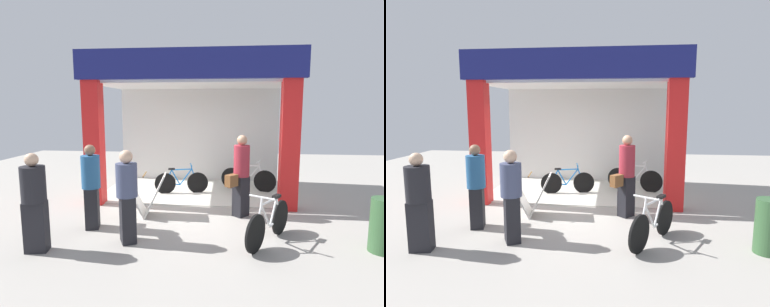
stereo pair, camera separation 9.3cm
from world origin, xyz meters
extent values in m
plane|color=#9E9991|center=(0.00, 0.00, 0.00)|extent=(17.79, 17.79, 0.00)
cube|color=beige|center=(0.00, 1.41, 0.01)|extent=(4.90, 2.81, 0.02)
cube|color=silver|center=(0.00, 2.81, 1.46)|extent=(4.90, 0.12, 2.92)
cube|color=red|center=(-2.25, 0.00, 1.46)|extent=(0.40, 0.36, 2.92)
cube|color=red|center=(2.25, 0.00, 1.46)|extent=(0.40, 0.36, 2.92)
cube|color=navy|center=(0.00, -0.15, 3.25)|extent=(5.10, 0.20, 0.66)
cube|color=silver|center=(0.00, 1.41, 2.89)|extent=(4.90, 2.81, 0.06)
cylinder|color=black|center=(1.03, 1.74, 0.30)|extent=(0.59, 0.24, 0.61)
cylinder|color=black|center=(1.92, 1.43, 0.30)|extent=(0.59, 0.24, 0.61)
cylinder|color=white|center=(1.24, 1.66, 0.28)|extent=(0.40, 0.16, 0.08)
cylinder|color=white|center=(1.32, 1.64, 0.48)|extent=(0.26, 0.12, 0.46)
cylinder|color=white|center=(1.59, 1.54, 0.49)|extent=(0.36, 0.15, 0.48)
cylinder|color=white|center=(1.48, 1.58, 0.71)|extent=(0.56, 0.22, 0.05)
cylinder|color=white|center=(1.13, 1.70, 0.50)|extent=(0.20, 0.10, 0.41)
cylinder|color=white|center=(1.83, 1.46, 0.51)|extent=(0.18, 0.09, 0.42)
cylinder|color=white|center=(1.75, 1.49, 0.78)|extent=(0.06, 0.05, 0.13)
cylinder|color=white|center=(1.74, 1.49, 0.84)|extent=(0.17, 0.41, 0.03)
cube|color=black|center=(1.21, 1.67, 0.73)|extent=(0.20, 0.15, 0.05)
cylinder|color=black|center=(-0.75, 1.02, 0.28)|extent=(0.56, 0.15, 0.57)
cylinder|color=black|center=(0.10, 1.19, 0.28)|extent=(0.56, 0.15, 0.57)
cylinder|color=blue|center=(-0.55, 1.06, 0.26)|extent=(0.38, 0.10, 0.07)
cylinder|color=blue|center=(-0.48, 1.07, 0.45)|extent=(0.25, 0.08, 0.42)
cylinder|color=blue|center=(-0.21, 1.12, 0.45)|extent=(0.35, 0.10, 0.44)
cylinder|color=blue|center=(-0.32, 1.10, 0.66)|extent=(0.54, 0.14, 0.04)
cylinder|color=blue|center=(-0.66, 1.04, 0.47)|extent=(0.19, 0.07, 0.38)
cylinder|color=blue|center=(0.02, 1.17, 0.47)|extent=(0.17, 0.06, 0.39)
cylinder|color=blue|center=(-0.06, 1.15, 0.72)|extent=(0.05, 0.04, 0.12)
cylinder|color=blue|center=(-0.07, 1.15, 0.78)|extent=(0.10, 0.39, 0.03)
cube|color=black|center=(-0.58, 1.05, 0.68)|extent=(0.18, 0.12, 0.04)
cylinder|color=black|center=(1.85, -1.49, 0.32)|extent=(0.37, 0.56, 0.63)
cylinder|color=black|center=(1.33, -2.32, 0.32)|extent=(0.37, 0.56, 0.63)
cylinder|color=white|center=(1.72, -1.69, 0.29)|extent=(0.26, 0.38, 0.08)
cylinder|color=white|center=(1.68, -1.76, 0.50)|extent=(0.18, 0.25, 0.48)
cylinder|color=white|center=(1.52, -2.02, 0.51)|extent=(0.24, 0.35, 0.50)
cylinder|color=white|center=(1.58, -1.92, 0.74)|extent=(0.35, 0.53, 0.05)
cylinder|color=white|center=(1.79, -1.58, 0.52)|extent=(0.14, 0.19, 0.42)
cylinder|color=white|center=(1.38, -2.24, 0.53)|extent=(0.13, 0.18, 0.44)
cylinder|color=white|center=(1.43, -2.16, 0.81)|extent=(0.06, 0.06, 0.13)
cylinder|color=white|center=(1.43, -2.16, 0.87)|extent=(0.39, 0.26, 0.03)
cube|color=black|center=(1.74, -1.66, 0.76)|extent=(0.18, 0.21, 0.05)
cube|color=silver|center=(-1.07, -0.78, 0.45)|extent=(0.52, 0.56, 0.91)
cube|color=silver|center=(-0.64, -0.73, 0.45)|extent=(0.52, 0.56, 0.91)
cylinder|color=olive|center=(-0.86, -0.76, 0.90)|extent=(0.09, 0.51, 0.03)
cube|color=black|center=(-1.69, -1.55, 0.39)|extent=(0.31, 0.36, 0.79)
cylinder|color=#26598C|center=(-1.69, -1.55, 1.10)|extent=(0.42, 0.42, 0.62)
sphere|color=#8C664C|center=(-1.69, -1.55, 1.51)|extent=(0.21, 0.21, 0.21)
cube|color=black|center=(-1.77, -1.26, 0.86)|extent=(0.17, 0.23, 0.24)
cube|color=black|center=(1.18, -0.56, 0.43)|extent=(0.38, 0.38, 0.86)
cylinder|color=maroon|center=(1.18, -0.56, 1.19)|extent=(0.47, 0.47, 0.66)
sphere|color=tan|center=(1.18, -0.56, 1.63)|extent=(0.21, 0.21, 0.21)
cube|color=brown|center=(0.97, -0.79, 0.82)|extent=(0.28, 0.29, 0.24)
cube|color=black|center=(-2.17, -2.62, 0.41)|extent=(0.38, 0.30, 0.82)
cylinder|color=black|center=(-2.17, -2.62, 1.11)|extent=(0.44, 0.44, 0.57)
sphere|color=#D8AD8C|center=(-2.17, -2.62, 1.50)|extent=(0.21, 0.21, 0.21)
cube|color=black|center=(-0.82, -2.12, 0.40)|extent=(0.36, 0.40, 0.81)
cylinder|color=#3F4766|center=(-0.82, -2.12, 1.09)|extent=(0.49, 0.49, 0.57)
sphere|color=#D8AD8C|center=(-0.82, -2.12, 1.49)|extent=(0.23, 0.23, 0.23)
cube|color=#BF8C33|center=(-0.96, -1.83, 0.81)|extent=(0.24, 0.28, 0.26)
cylinder|color=#335933|center=(3.35, -2.08, 0.44)|extent=(0.40, 0.40, 0.88)
camera|label=1|loc=(0.83, -7.27, 2.31)|focal=30.13mm
camera|label=2|loc=(0.92, -7.26, 2.31)|focal=30.13mm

